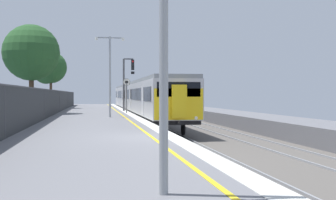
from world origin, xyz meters
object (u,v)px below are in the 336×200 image
speed_limit_sign (127,91)px  platform_lamp_mid (110,69)px  background_tree_left (49,69)px  background_tree_centre (31,55)px  signal_gantry (127,78)px  commuter_train_at_platform (140,97)px

speed_limit_sign → platform_lamp_mid: (-1.59, -6.15, 1.44)m
speed_limit_sign → platform_lamp_mid: bearing=-104.5°
speed_limit_sign → background_tree_left: 15.87m
speed_limit_sign → background_tree_left: background_tree_left is taller
platform_lamp_mid → background_tree_left: size_ratio=0.87×
background_tree_left → speed_limit_sign: bearing=-60.9°
background_tree_left → background_tree_centre: size_ratio=0.89×
platform_lamp_mid → speed_limit_sign: bearing=75.5°
signal_gantry → platform_lamp_mid: 11.28m
signal_gantry → background_tree_centre: bearing=-147.8°
speed_limit_sign → background_tree_left: bearing=119.1°
background_tree_centre → speed_limit_sign: bearing=0.4°
platform_lamp_mid → background_tree_centre: bearing=134.6°
speed_limit_sign → platform_lamp_mid: 6.51m
signal_gantry → platform_lamp_mid: size_ratio=0.90×
signal_gantry → speed_limit_sign: signal_gantry is taller
signal_gantry → background_tree_left: 11.90m
commuter_train_at_platform → platform_lamp_mid: size_ratio=7.44×
commuter_train_at_platform → background_tree_left: 11.85m
signal_gantry → speed_limit_sign: size_ratio=1.73×
commuter_train_at_platform → speed_limit_sign: bearing=-104.3°
signal_gantry → commuter_train_at_platform: bearing=57.4°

